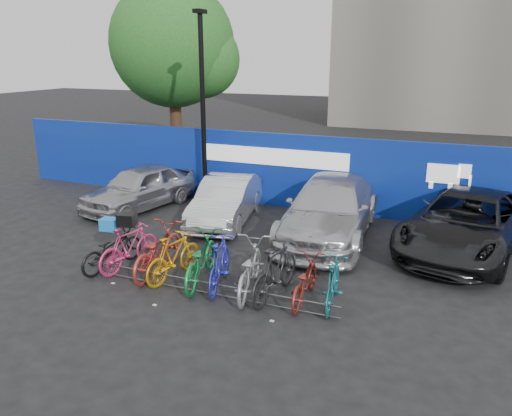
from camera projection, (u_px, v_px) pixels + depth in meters
The scene contains 21 objects.
ground at pixel (221, 283), 10.95m from camera, with size 100.00×100.00×0.00m, color black.
hoarding at pixel (303, 172), 15.90m from camera, with size 22.00×0.18×2.40m.
tree at pixel (178, 47), 20.78m from camera, with size 5.40×5.20×7.80m.
lamppost at pixel (203, 104), 15.91m from camera, with size 0.25×0.50×6.11m.
bike_rack at pixel (208, 288), 10.37m from camera, with size 5.60×0.03×0.30m.
car_0 at pixel (140, 187), 16.07m from camera, with size 1.65×4.11×1.40m, color #A7A7AB.
car_1 at pixel (226, 200), 14.79m from camera, with size 1.40×4.03×1.33m, color silver.
car_2 at pixel (330, 209), 13.59m from camera, with size 2.19×5.38×1.56m, color #B7B6BC.
car_3 at pixel (466, 223), 12.58m from camera, with size 2.48×5.37×1.49m, color black.
bike_0 at pixel (112, 249), 11.61m from camera, with size 0.63×1.80×0.95m, color black.
bike_1 at pixel (129, 247), 11.54m from camera, with size 0.51×1.79×1.08m, color #D6316D.
bike_2 at pixel (157, 250), 11.33m from camera, with size 0.73×2.10×1.11m, color #AE3225.
bike_3 at pixel (174, 257), 11.02m from camera, with size 0.49×1.75×1.05m, color orange.
bike_4 at pixel (200, 259), 10.85m from camera, with size 0.73×2.09×1.10m, color #137F38.
bike_5 at pixel (219, 264), 10.60m from camera, with size 0.52×1.85×1.11m, color #272CB3.
bike_6 at pixel (249, 268), 10.39m from camera, with size 0.73×2.08×1.09m, color #969A9D.
bike_7 at pixel (276, 271), 10.18m from camera, with size 0.55×1.94×1.17m, color black.
bike_8 at pixel (304, 280), 10.04m from camera, with size 0.60×1.73×0.91m, color maroon.
bike_9 at pixel (333, 283), 9.84m from camera, with size 0.47×1.65×0.99m, color #176169.
cargo_crate at pixel (110, 224), 11.43m from camera, with size 0.39×0.30×0.28m, color blue.
cargo_topcase at pixel (127, 219), 11.34m from camera, with size 0.38×0.34×0.28m, color black.
Camera 1 is at (4.46, -8.94, 4.83)m, focal length 35.00 mm.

